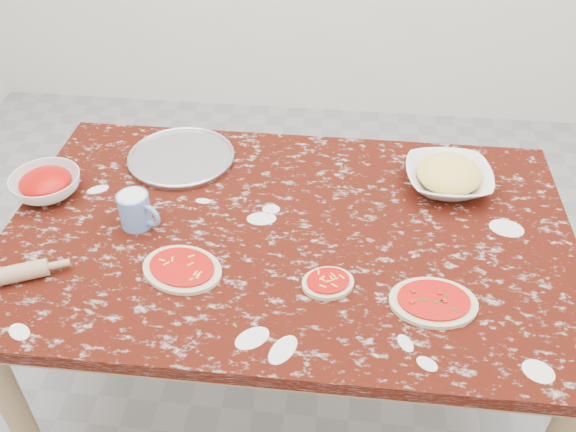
# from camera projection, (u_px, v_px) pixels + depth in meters

# --- Properties ---
(ground) EXTENTS (4.00, 4.00, 0.00)m
(ground) POSITION_uv_depth(u_px,v_px,m) (288.00, 387.00, 2.21)
(ground) COLOR gray
(worktable) EXTENTS (1.60, 1.00, 0.75)m
(worktable) POSITION_uv_depth(u_px,v_px,m) (288.00, 251.00, 1.79)
(worktable) COLOR #340B05
(worktable) RESTS_ON ground
(pizza_tray) EXTENTS (0.38, 0.38, 0.01)m
(pizza_tray) POSITION_uv_depth(u_px,v_px,m) (181.00, 158.00, 2.00)
(pizza_tray) COLOR #B2B2B7
(pizza_tray) RESTS_ON worktable
(sauce_bowl) EXTENTS (0.23, 0.23, 0.06)m
(sauce_bowl) POSITION_uv_depth(u_px,v_px,m) (46.00, 185.00, 1.84)
(sauce_bowl) COLOR white
(sauce_bowl) RESTS_ON worktable
(cheese_bowl) EXTENTS (0.28, 0.28, 0.06)m
(cheese_bowl) POSITION_uv_depth(u_px,v_px,m) (448.00, 179.00, 1.87)
(cheese_bowl) COLOR white
(cheese_bowl) RESTS_ON worktable
(flour_mug) EXTENTS (0.13, 0.09, 0.10)m
(flour_mug) POSITION_uv_depth(u_px,v_px,m) (136.00, 210.00, 1.72)
(flour_mug) COLOR #6185C2
(flour_mug) RESTS_ON worktable
(pizza_left) EXTENTS (0.26, 0.23, 0.02)m
(pizza_left) POSITION_uv_depth(u_px,v_px,m) (182.00, 269.00, 1.60)
(pizza_left) COLOR beige
(pizza_left) RESTS_ON worktable
(pizza_mid) EXTENTS (0.16, 0.15, 0.02)m
(pizza_mid) POSITION_uv_depth(u_px,v_px,m) (328.00, 283.00, 1.56)
(pizza_mid) COLOR beige
(pizza_mid) RESTS_ON worktable
(pizza_right) EXTENTS (0.22, 0.17, 0.02)m
(pizza_right) POSITION_uv_depth(u_px,v_px,m) (433.00, 302.00, 1.51)
(pizza_right) COLOR beige
(pizza_right) RESTS_ON worktable
(rolling_pin) EXTENTS (0.23, 0.14, 0.05)m
(rolling_pin) POSITION_uv_depth(u_px,v_px,m) (1.00, 277.00, 1.56)
(rolling_pin) COLOR tan
(rolling_pin) RESTS_ON worktable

